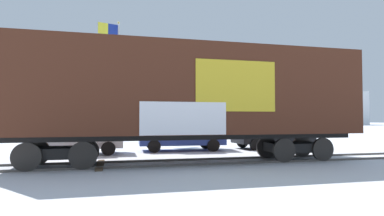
{
  "coord_description": "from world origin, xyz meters",
  "views": [
    {
      "loc": [
        -3.87,
        -11.65,
        1.65
      ],
      "look_at": [
        0.28,
        1.91,
        2.15
      ],
      "focal_mm": 29.95,
      "sensor_mm": 36.0,
      "label": 1
    }
  ],
  "objects_px": {
    "flagpole": "(114,64)",
    "parked_car_black": "(273,133)",
    "parked_car_silver": "(78,137)",
    "freight_car": "(187,93)",
    "parked_car_blue": "(181,134)"
  },
  "relations": [
    {
      "from": "freight_car",
      "to": "flagpole",
      "type": "height_order",
      "value": "flagpole"
    },
    {
      "from": "flagpole",
      "to": "parked_car_silver",
      "type": "distance_m",
      "value": 9.42
    },
    {
      "from": "freight_car",
      "to": "parked_car_blue",
      "type": "relative_size",
      "value": 2.91
    },
    {
      "from": "flagpole",
      "to": "parked_car_silver",
      "type": "relative_size",
      "value": 2.11
    },
    {
      "from": "freight_car",
      "to": "parked_car_silver",
      "type": "relative_size",
      "value": 3.19
    },
    {
      "from": "parked_car_silver",
      "to": "parked_car_black",
      "type": "distance_m",
      "value": 10.49
    },
    {
      "from": "flagpole",
      "to": "freight_car",
      "type": "bearing_deg",
      "value": -80.73
    },
    {
      "from": "freight_car",
      "to": "flagpole",
      "type": "relative_size",
      "value": 1.51
    },
    {
      "from": "parked_car_black",
      "to": "flagpole",
      "type": "bearing_deg",
      "value": 137.6
    },
    {
      "from": "parked_car_silver",
      "to": "freight_car",
      "type": "bearing_deg",
      "value": -46.7
    },
    {
      "from": "freight_car",
      "to": "flagpole",
      "type": "distance_m",
      "value": 12.67
    },
    {
      "from": "flagpole",
      "to": "parked_car_black",
      "type": "relative_size",
      "value": 1.96
    },
    {
      "from": "freight_car",
      "to": "parked_car_black",
      "type": "bearing_deg",
      "value": 34.96
    },
    {
      "from": "parked_car_silver",
      "to": "parked_car_blue",
      "type": "bearing_deg",
      "value": 4.77
    },
    {
      "from": "flagpole",
      "to": "parked_car_black",
      "type": "xyz_separation_m",
      "value": [
        8.39,
        -7.66,
        -4.79
      ]
    }
  ]
}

